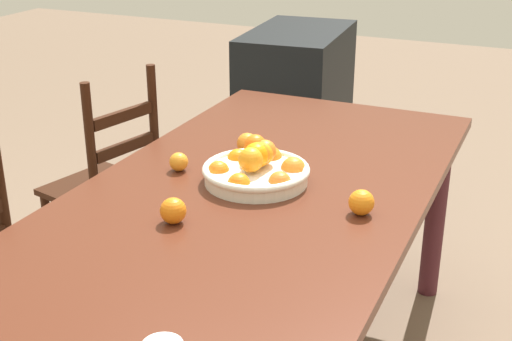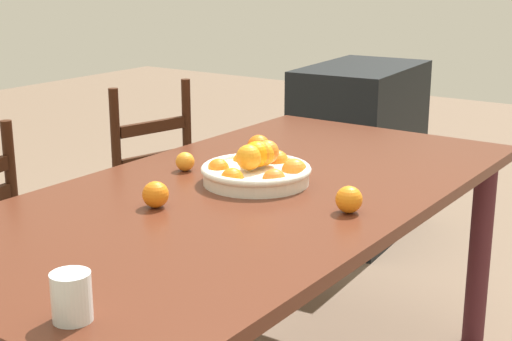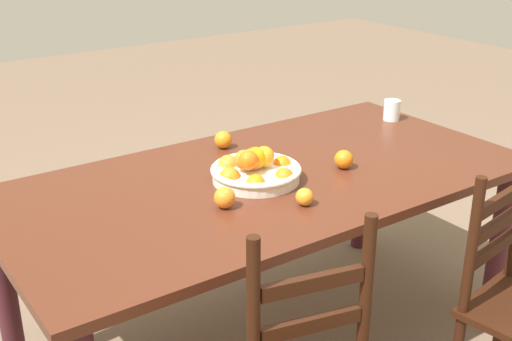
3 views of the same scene
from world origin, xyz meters
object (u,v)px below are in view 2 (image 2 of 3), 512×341
at_px(chair_near_window, 138,206).
at_px(cabinet, 359,151).
at_px(orange_loose_3, 349,199).
at_px(orange_loose_1, 156,194).
at_px(drinking_glass, 72,297).
at_px(orange_loose_2, 185,162).
at_px(dining_table, 248,221).
at_px(fruit_bowl, 257,169).
at_px(orange_loose_0, 261,151).

relative_size(chair_near_window, cabinet, 1.08).
distance_m(cabinet, orange_loose_3, 2.01).
xyz_separation_m(orange_loose_1, drinking_glass, (-0.59, -0.33, 0.01)).
relative_size(orange_loose_1, orange_loose_2, 1.20).
bearing_deg(cabinet, orange_loose_1, -173.18).
relative_size(dining_table, orange_loose_1, 27.28).
bearing_deg(dining_table, cabinet, 16.73).
distance_m(cabinet, orange_loose_1, 2.11).
distance_m(chair_near_window, fruit_bowl, 0.96).
bearing_deg(orange_loose_3, orange_loose_0, 58.45).
bearing_deg(orange_loose_3, chair_near_window, 70.48).
relative_size(orange_loose_0, drinking_glass, 0.76).
relative_size(orange_loose_1, orange_loose_3, 1.00).
xyz_separation_m(dining_table, fruit_bowl, (0.07, 0.01, 0.15)).
bearing_deg(chair_near_window, drinking_glass, 52.80).
bearing_deg(chair_near_window, orange_loose_3, 83.55).
relative_size(orange_loose_0, orange_loose_3, 1.00).
distance_m(cabinet, orange_loose_2, 1.75).
height_order(fruit_bowl, orange_loose_0, fruit_bowl).
height_order(orange_loose_0, drinking_glass, drinking_glass).
distance_m(orange_loose_0, orange_loose_2, 0.27).
relative_size(cabinet, orange_loose_0, 12.37).
xyz_separation_m(dining_table, drinking_glass, (-0.87, -0.22, 0.15)).
height_order(orange_loose_0, orange_loose_2, orange_loose_0).
height_order(dining_table, orange_loose_1, orange_loose_1).
height_order(orange_loose_2, orange_loose_3, orange_loose_3).
height_order(cabinet, orange_loose_3, cabinet).
height_order(dining_table, orange_loose_2, orange_loose_2).
height_order(chair_near_window, fruit_bowl, chair_near_window).
xyz_separation_m(chair_near_window, drinking_glass, (-1.27, -1.06, 0.37)).
relative_size(fruit_bowl, orange_loose_0, 4.60).
distance_m(chair_near_window, orange_loose_1, 1.06).
relative_size(chair_near_window, drinking_glass, 10.19).
relative_size(fruit_bowl, orange_loose_2, 5.49).
distance_m(orange_loose_2, drinking_glass, 1.05).
bearing_deg(drinking_glass, cabinet, 15.88).
bearing_deg(fruit_bowl, cabinet, 16.96).
relative_size(chair_near_window, orange_loose_3, 13.28).
relative_size(cabinet, orange_loose_2, 14.77).
bearing_deg(dining_table, fruit_bowl, 11.24).
bearing_deg(orange_loose_0, drinking_glass, -162.47).
relative_size(dining_table, drinking_glass, 20.91).
relative_size(orange_loose_2, drinking_glass, 0.64).
distance_m(orange_loose_1, orange_loose_2, 0.37).
bearing_deg(orange_loose_1, dining_table, -21.03).
bearing_deg(cabinet, chair_near_window, 162.15).
xyz_separation_m(dining_table, orange_loose_2, (0.05, 0.28, 0.13)).
bearing_deg(orange_loose_0, cabinet, 14.56).
bearing_deg(chair_near_window, dining_table, 77.52).
bearing_deg(orange_loose_2, drinking_glass, -151.48).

